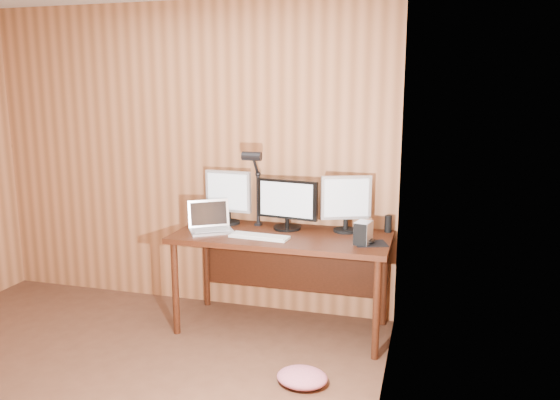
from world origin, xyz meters
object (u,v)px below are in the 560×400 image
at_px(speaker, 388,224).
at_px(desk_lamp, 255,177).
at_px(phone, 270,237).
at_px(desk, 284,247).
at_px(monitor_right, 346,202).
at_px(keyboard, 259,236).
at_px(monitor_left, 228,196).
at_px(monitor_center, 287,204).
at_px(laptop, 210,223).
at_px(hard_drive, 363,233).
at_px(mouse, 371,241).

distance_m(speaker, desk_lamp, 1.07).
distance_m(phone, speaker, 0.91).
xyz_separation_m(speaker, desk_lamp, (-1.01, -0.14, 0.33)).
distance_m(desk, monitor_right, 0.58).
bearing_deg(keyboard, monitor_right, 35.62).
relative_size(desk, monitor_left, 3.74).
bearing_deg(phone, monitor_left, 144.27).
distance_m(keyboard, phone, 0.08).
height_order(monitor_right, desk_lamp, desk_lamp).
height_order(monitor_center, laptop, monitor_center).
xyz_separation_m(desk, keyboard, (-0.13, -0.21, 0.13)).
relative_size(monitor_right, laptop, 1.08).
distance_m(monitor_left, speaker, 1.26).
relative_size(phone, speaker, 0.81).
height_order(hard_drive, phone, hard_drive).
relative_size(keyboard, desk_lamp, 0.70).
bearing_deg(mouse, speaker, 52.46).
bearing_deg(desk_lamp, speaker, 12.20).
distance_m(monitor_left, keyboard, 0.55).
bearing_deg(speaker, hard_drive, -110.75).
relative_size(monitor_right, phone, 4.10).
height_order(monitor_center, speaker, monitor_center).
height_order(laptop, mouse, laptop).
relative_size(mouse, hard_drive, 0.63).
relative_size(laptop, phone, 3.78).
height_order(monitor_left, speaker, monitor_left).
xyz_separation_m(desk, monitor_center, (-0.00, 0.09, 0.32)).
height_order(monitor_center, keyboard, monitor_center).
distance_m(monitor_center, phone, 0.35).
bearing_deg(desk, monitor_left, 165.34).
bearing_deg(desk_lamp, mouse, -9.04).
bearing_deg(desk, mouse, -12.62).
height_order(hard_drive, speaker, hard_drive).
relative_size(desk, monitor_right, 3.74).
distance_m(laptop, hard_drive, 1.17).
xyz_separation_m(keyboard, hard_drive, (0.74, 0.05, 0.07)).
height_order(desk, desk_lamp, desk_lamp).
bearing_deg(monitor_center, keyboard, -104.00).
relative_size(monitor_right, keyboard, 0.96).
bearing_deg(monitor_left, laptop, -99.63).
height_order(desk, hard_drive, hard_drive).
bearing_deg(keyboard, hard_drive, 8.45).
relative_size(desk, monitor_center, 3.27).
xyz_separation_m(laptop, desk_lamp, (0.30, 0.18, 0.34)).
height_order(monitor_left, keyboard, monitor_left).
height_order(monitor_right, mouse, monitor_right).
bearing_deg(monitor_right, mouse, -73.23).
bearing_deg(mouse, monitor_right, 104.97).
bearing_deg(monitor_left, desk_lamp, -11.48).
height_order(desk, monitor_center, monitor_center).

